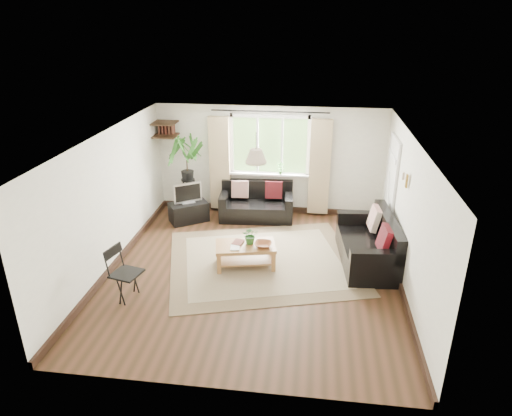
# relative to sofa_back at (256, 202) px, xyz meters

# --- Properties ---
(floor) EXTENTS (5.50, 5.50, 0.00)m
(floor) POSITION_rel_sofa_back_xyz_m (0.24, -2.29, -0.37)
(floor) COLOR black
(floor) RESTS_ON ground
(ceiling) EXTENTS (5.50, 5.50, 0.00)m
(ceiling) POSITION_rel_sofa_back_xyz_m (0.24, -2.29, 2.03)
(ceiling) COLOR white
(ceiling) RESTS_ON floor
(wall_back) EXTENTS (5.00, 0.02, 2.40)m
(wall_back) POSITION_rel_sofa_back_xyz_m (0.24, 0.46, 0.83)
(wall_back) COLOR white
(wall_back) RESTS_ON floor
(wall_front) EXTENTS (5.00, 0.02, 2.40)m
(wall_front) POSITION_rel_sofa_back_xyz_m (0.24, -5.04, 0.83)
(wall_front) COLOR white
(wall_front) RESTS_ON floor
(wall_left) EXTENTS (0.02, 5.50, 2.40)m
(wall_left) POSITION_rel_sofa_back_xyz_m (-2.26, -2.29, 0.83)
(wall_left) COLOR white
(wall_left) RESTS_ON floor
(wall_right) EXTENTS (0.02, 5.50, 2.40)m
(wall_right) POSITION_rel_sofa_back_xyz_m (2.74, -2.29, 0.83)
(wall_right) COLOR white
(wall_right) RESTS_ON floor
(rug) EXTENTS (4.00, 3.67, 0.02)m
(rug) POSITION_rel_sofa_back_xyz_m (0.37, -1.92, -0.36)
(rug) COLOR #BAAC90
(rug) RESTS_ON floor
(window) EXTENTS (2.50, 0.16, 2.16)m
(window) POSITION_rel_sofa_back_xyz_m (0.24, 0.42, 1.18)
(window) COLOR white
(window) RESTS_ON wall_back
(door) EXTENTS (0.06, 0.96, 2.06)m
(door) POSITION_rel_sofa_back_xyz_m (2.71, -0.59, 0.63)
(door) COLOR silver
(door) RESTS_ON wall_right
(corner_shelf) EXTENTS (0.50, 0.50, 0.34)m
(corner_shelf) POSITION_rel_sofa_back_xyz_m (-2.01, 0.21, 1.52)
(corner_shelf) COLOR black
(corner_shelf) RESTS_ON wall_back
(pendant_lamp) EXTENTS (0.36, 0.36, 0.54)m
(pendant_lamp) POSITION_rel_sofa_back_xyz_m (0.24, -1.89, 1.68)
(pendant_lamp) COLOR beige
(pendant_lamp) RESTS_ON ceiling
(wall_sconce) EXTENTS (0.12, 0.12, 0.28)m
(wall_sconce) POSITION_rel_sofa_back_xyz_m (2.67, -1.99, 1.37)
(wall_sconce) COLOR beige
(wall_sconce) RESTS_ON wall_right
(sofa_back) EXTENTS (1.63, 0.89, 0.74)m
(sofa_back) POSITION_rel_sofa_back_xyz_m (0.00, 0.00, 0.00)
(sofa_back) COLOR black
(sofa_back) RESTS_ON floor
(sofa_right) EXTENTS (1.86, 1.05, 0.84)m
(sofa_right) POSITION_rel_sofa_back_xyz_m (2.23, -1.69, 0.05)
(sofa_right) COLOR black
(sofa_right) RESTS_ON floor
(coffee_table) EXTENTS (1.14, 0.78, 0.43)m
(coffee_table) POSITION_rel_sofa_back_xyz_m (0.08, -2.11, -0.16)
(coffee_table) COLOR brown
(coffee_table) RESTS_ON floor
(table_plant) EXTENTS (0.32, 0.29, 0.32)m
(table_plant) POSITION_rel_sofa_back_xyz_m (0.16, -2.04, 0.21)
(table_plant) COLOR #295B24
(table_plant) RESTS_ON coffee_table
(bowl) EXTENTS (0.31, 0.31, 0.08)m
(bowl) POSITION_rel_sofa_back_xyz_m (0.39, -2.14, 0.09)
(bowl) COLOR brown
(bowl) RESTS_ON coffee_table
(book_a) EXTENTS (0.19, 0.24, 0.02)m
(book_a) POSITION_rel_sofa_back_xyz_m (-0.16, -2.26, 0.07)
(book_a) COLOR white
(book_a) RESTS_ON coffee_table
(book_b) EXTENTS (0.22, 0.27, 0.02)m
(book_b) POSITION_rel_sofa_back_xyz_m (-0.15, -2.04, 0.07)
(book_b) COLOR brown
(book_b) RESTS_ON coffee_table
(tv_stand) EXTENTS (0.91, 0.82, 0.43)m
(tv_stand) POSITION_rel_sofa_back_xyz_m (-1.44, -0.35, -0.16)
(tv_stand) COLOR black
(tv_stand) RESTS_ON floor
(tv) EXTENTS (0.62, 0.51, 0.47)m
(tv) POSITION_rel_sofa_back_xyz_m (-1.44, -0.35, 0.29)
(tv) COLOR #A5A5AA
(tv) RESTS_ON tv_stand
(palm_stand) EXTENTS (0.82, 0.82, 1.79)m
(palm_stand) POSITION_rel_sofa_back_xyz_m (-1.53, 0.05, 0.52)
(palm_stand) COLOR black
(palm_stand) RESTS_ON floor
(folding_chair) EXTENTS (0.55, 0.55, 0.88)m
(folding_chair) POSITION_rel_sofa_back_xyz_m (-1.61, -3.35, 0.07)
(folding_chair) COLOR black
(folding_chair) RESTS_ON floor
(sill_plant) EXTENTS (0.14, 0.10, 0.27)m
(sill_plant) POSITION_rel_sofa_back_xyz_m (0.49, 0.34, 0.69)
(sill_plant) COLOR #2D6023
(sill_plant) RESTS_ON window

